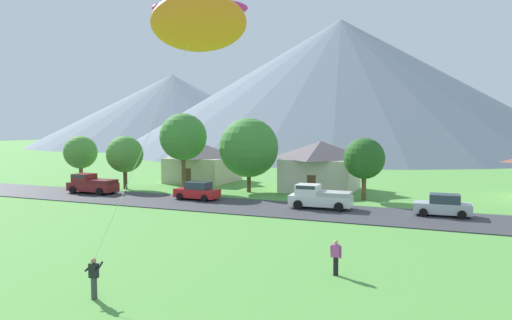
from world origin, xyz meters
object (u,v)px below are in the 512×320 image
(tree_near_right, at_px, (81,152))
(house_left_center, at_px, (203,162))
(tree_left_of_center, at_px, (183,137))
(tree_right_of_center, at_px, (364,159))
(pickup_truck_white_east_side, at_px, (319,197))
(tree_center, at_px, (125,154))
(pickup_truck_maroon_west_side, at_px, (92,184))
(parked_car_silver_mid_east, at_px, (443,206))
(parked_car_red_west_end, at_px, (197,191))
(tree_near_left, at_px, (249,148))
(house_leftmost, at_px, (321,165))
(kite_flyer_with_kite, at_px, (198,23))
(watcher_person, at_px, (336,257))

(tree_near_right, bearing_deg, house_left_center, 42.60)
(tree_left_of_center, bearing_deg, tree_near_right, -174.96)
(tree_right_of_center, relative_size, pickup_truck_white_east_side, 1.12)
(tree_right_of_center, distance_m, pickup_truck_white_east_side, 7.52)
(tree_center, xyz_separation_m, pickup_truck_maroon_west_side, (-0.70, -4.57, -2.83))
(tree_near_right, distance_m, parked_car_silver_mid_east, 39.57)
(tree_center, xyz_separation_m, parked_car_red_west_end, (11.55, -4.13, -3.02))
(tree_left_of_center, distance_m, parked_car_silver_mid_east, 27.09)
(parked_car_red_west_end, bearing_deg, tree_right_of_center, 22.68)
(tree_near_right, bearing_deg, tree_center, 2.29)
(tree_right_of_center, xyz_separation_m, parked_car_red_west_end, (-14.54, -6.07, -3.08))
(tree_near_left, distance_m, parked_car_red_west_end, 8.36)
(house_left_center, distance_m, parked_car_silver_mid_east, 31.72)
(tree_center, bearing_deg, parked_car_red_west_end, -19.68)
(house_leftmost, relative_size, kite_flyer_with_kite, 0.64)
(tree_near_left, relative_size, parked_car_red_west_end, 1.85)
(house_left_center, bearing_deg, parked_car_silver_mid_east, -25.66)
(house_left_center, distance_m, kite_flyer_with_kite, 40.40)
(house_left_center, distance_m, tree_near_right, 14.63)
(pickup_truck_white_east_side, bearing_deg, house_left_center, 143.22)
(tree_near_left, bearing_deg, tree_right_of_center, -4.58)
(house_left_center, xyz_separation_m, pickup_truck_maroon_west_side, (-5.31, -14.17, -1.42))
(tree_near_left, height_order, pickup_truck_maroon_west_side, tree_near_left)
(tree_near_left, bearing_deg, house_left_center, 144.07)
(tree_center, bearing_deg, tree_left_of_center, 7.42)
(parked_car_silver_mid_east, bearing_deg, tree_near_left, 160.00)
(pickup_truck_maroon_west_side, xyz_separation_m, watcher_person, (29.46, -16.94, -0.18))
(house_left_center, relative_size, tree_left_of_center, 0.99)
(tree_center, bearing_deg, watcher_person, -36.78)
(tree_near_left, relative_size, watcher_person, 4.71)
(house_leftmost, xyz_separation_m, tree_near_left, (-6.67, -4.35, 1.94))
(parked_car_red_west_end, height_order, pickup_truck_maroon_west_side, pickup_truck_maroon_west_side)
(house_left_center, xyz_separation_m, tree_center, (-4.61, -9.60, 1.40))
(parked_car_silver_mid_east, relative_size, watcher_person, 2.54)
(tree_right_of_center, height_order, pickup_truck_white_east_side, tree_right_of_center)
(watcher_person, bearing_deg, tree_near_right, 148.62)
(parked_car_silver_mid_east, relative_size, kite_flyer_with_kite, 0.34)
(house_left_center, relative_size, tree_right_of_center, 1.41)
(kite_flyer_with_kite, height_order, watcher_person, kite_flyer_with_kite)
(tree_left_of_center, distance_m, tree_right_of_center, 19.21)
(tree_near_left, distance_m, parked_car_silver_mid_east, 20.94)
(parked_car_silver_mid_east, bearing_deg, tree_center, 172.93)
(tree_right_of_center, bearing_deg, house_leftmost, 136.42)
(parked_car_red_west_end, relative_size, pickup_truck_maroon_west_side, 0.81)
(parked_car_silver_mid_east, distance_m, pickup_truck_white_east_side, 9.72)
(house_leftmost, distance_m, pickup_truck_maroon_west_side, 24.34)
(house_leftmost, height_order, pickup_truck_maroon_west_side, house_leftmost)
(tree_left_of_center, relative_size, tree_center, 1.41)
(tree_center, distance_m, pickup_truck_maroon_west_side, 5.42)
(house_leftmost, distance_m, tree_right_of_center, 7.81)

